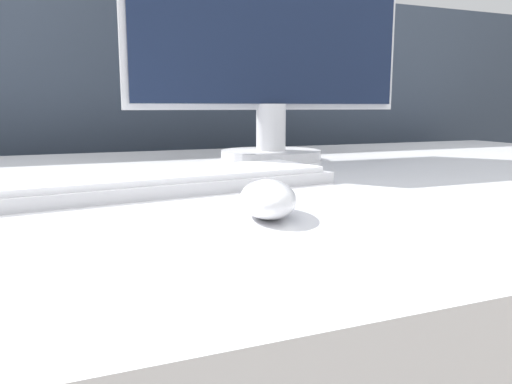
# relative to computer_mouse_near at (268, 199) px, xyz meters

# --- Properties ---
(partition_panel) EXTENTS (5.00, 0.03, 1.21)m
(partition_panel) POSITION_rel_computer_mouse_near_xyz_m (0.08, 0.94, -0.19)
(partition_panel) COLOR #333D4C
(partition_panel) RESTS_ON ground_plane
(computer_mouse_near) EXTENTS (0.09, 0.12, 0.04)m
(computer_mouse_near) POSITION_rel_computer_mouse_near_xyz_m (0.00, 0.00, 0.00)
(computer_mouse_near) COLOR white
(computer_mouse_near) RESTS_ON desk
(keyboard) EXTENTS (0.46, 0.19, 0.02)m
(keyboard) POSITION_rel_computer_mouse_near_xyz_m (-0.05, 0.20, -0.01)
(keyboard) COLOR silver
(keyboard) RESTS_ON desk
(monitor) EXTENTS (0.59, 0.21, 0.49)m
(monitor) POSITION_rel_computer_mouse_near_xyz_m (0.23, 0.50, 0.25)
(monitor) COLOR silver
(monitor) RESTS_ON desk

